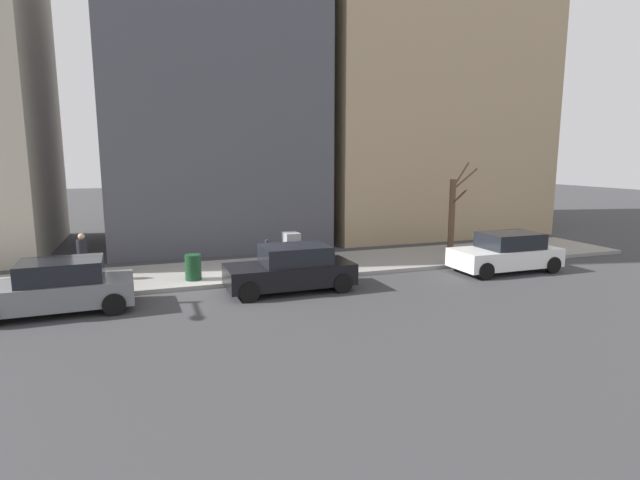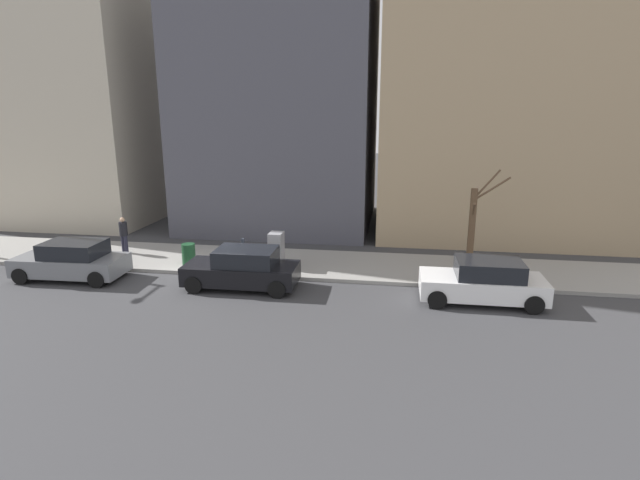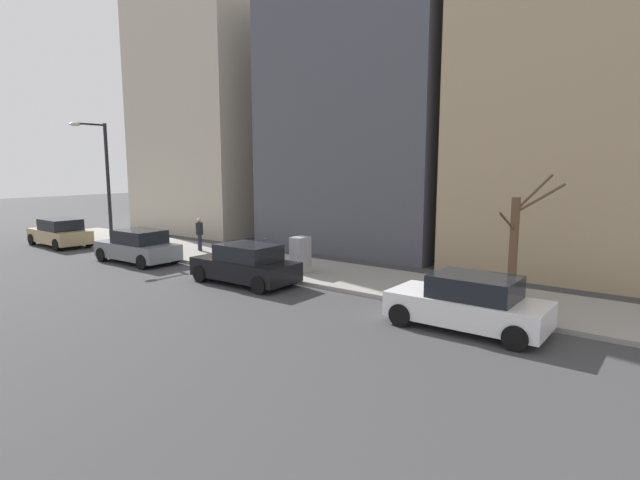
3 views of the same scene
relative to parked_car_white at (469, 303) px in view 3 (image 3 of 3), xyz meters
name	(u,v)px [view 3 (image 3 of 3)]	position (x,y,z in m)	size (l,w,h in m)	color
ground_plane	(234,273)	(1.17, 10.49, -0.74)	(120.00, 120.00, 0.00)	#38383A
sidewalk	(267,263)	(3.17, 10.49, -0.66)	(4.00, 36.00, 0.15)	gray
parked_car_white	(469,303)	(0.00, 0.00, 0.00)	(1.94, 4.21, 1.52)	white
parked_car_black	(246,265)	(0.09, 8.66, 0.00)	(1.97, 4.22, 1.52)	black
parked_car_grey	(138,247)	(0.03, 15.63, 0.00)	(2.05, 4.26, 1.52)	slate
parked_car_tan	(60,233)	(0.13, 23.31, 0.00)	(2.03, 4.25, 1.52)	tan
parking_meter	(265,251)	(1.62, 9.11, 0.24)	(0.14, 0.10, 1.35)	slate
utility_box	(300,255)	(2.47, 7.96, 0.11)	(0.83, 0.61, 1.43)	#A8A399
streetlamp	(103,173)	(1.45, 20.79, 3.28)	(1.97, 0.32, 6.50)	black
bare_tree	(515,243)	(3.76, -0.06, 1.19)	(1.51, 1.58, 4.03)	brown
trash_bin	(231,253)	(2.07, 11.66, -0.14)	(0.56, 0.56, 0.90)	#14381E
pedestrian_near_meter	(199,232)	(3.29, 15.26, 0.35)	(0.36, 0.37, 1.66)	#1E1E2D
office_block_center	(383,116)	(11.73, 9.68, 6.39)	(10.13, 10.13, 14.24)	#4C4C56
office_tower_right	(224,47)	(11.49, 22.13, 11.73)	(9.65, 9.65, 24.93)	#BCB29E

